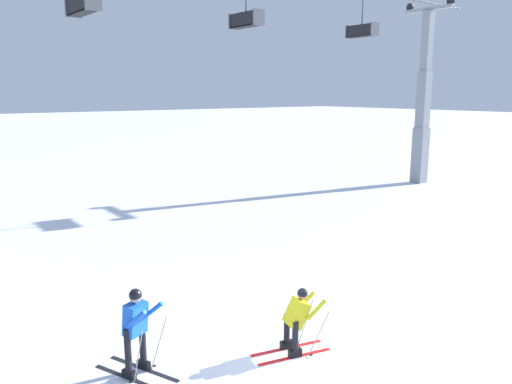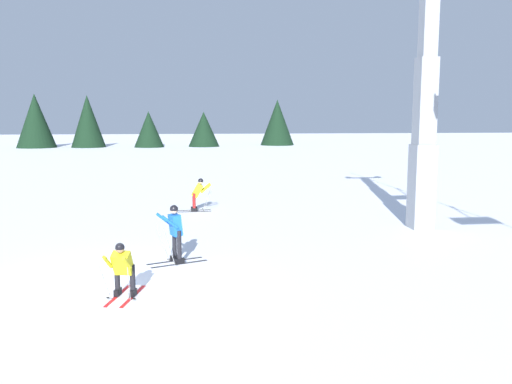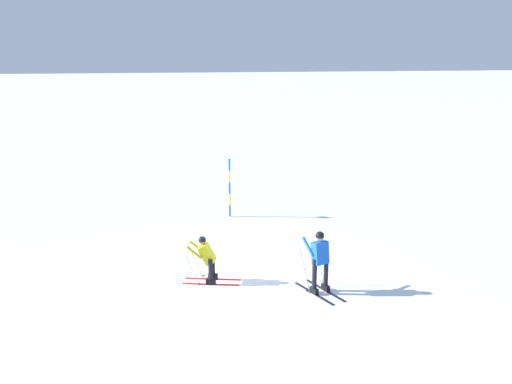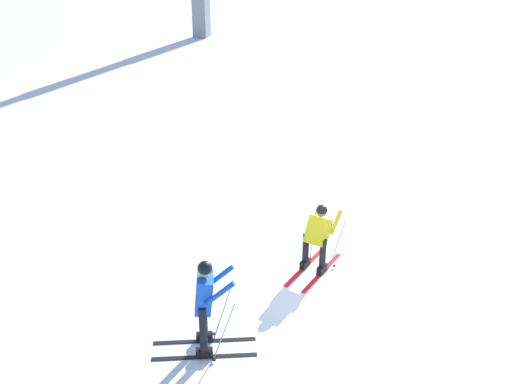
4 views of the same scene
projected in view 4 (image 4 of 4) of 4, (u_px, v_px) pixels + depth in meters
name	position (u px, v px, depth m)	size (l,w,h in m)	color
ground_plane	(317.00, 300.00, 11.47)	(260.00, 260.00, 0.00)	white
skier_carving_main	(318.00, 234.00, 12.12)	(1.70, 0.93, 1.48)	red
skier_distant_downhill	(205.00, 300.00, 9.80)	(1.11, 1.80, 1.77)	black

